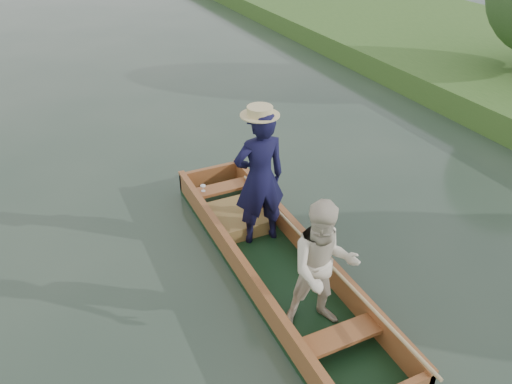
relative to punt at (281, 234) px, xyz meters
name	(u,v)px	position (x,y,z in m)	size (l,w,h in m)	color
ground	(274,271)	(-0.03, 0.10, -0.70)	(120.00, 120.00, 0.00)	#283D30
trees_far	(111,17)	(-0.83, 5.51, 1.70)	(21.09, 6.88, 4.20)	#47331E
punt	(281,234)	(0.00, 0.00, 0.00)	(1.12, 5.15, 2.14)	black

